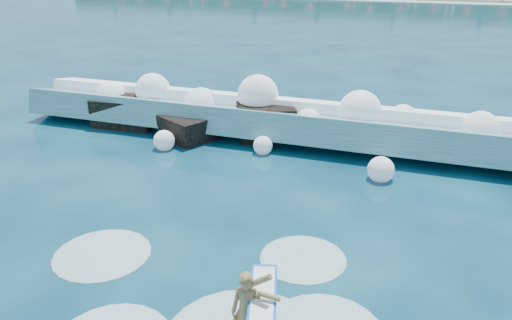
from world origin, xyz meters
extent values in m
plane|color=#07263E|center=(0.00, 0.00, 0.00)|extent=(200.00, 200.00, 0.00)
cube|color=silver|center=(0.00, 67.00, 0.04)|extent=(140.00, 5.00, 0.08)
cube|color=teal|center=(0.40, 7.11, 0.50)|extent=(20.03, 3.05, 1.67)
cube|color=white|center=(0.40, 7.91, 1.00)|extent=(20.03, 1.41, 0.78)
cube|color=black|center=(-5.57, 6.65, 0.45)|extent=(2.56, 2.01, 1.31)
cube|color=black|center=(-2.57, 5.85, 0.35)|extent=(2.26, 2.09, 1.01)
cube|color=black|center=(0.13, 7.05, 0.49)|extent=(2.54, 2.37, 1.41)
imported|color=olive|center=(3.11, -3.16, 0.52)|extent=(0.64, 0.49, 1.57)
cube|color=blue|center=(3.39, -3.11, 0.79)|extent=(1.06, 2.20, 0.05)
cube|color=white|center=(3.39, -3.11, 0.80)|extent=(0.93, 2.01, 0.05)
sphere|color=white|center=(-6.54, 6.95, 0.97)|extent=(1.20, 1.20, 1.20)
sphere|color=white|center=(-4.79, 7.38, 1.26)|extent=(1.42, 1.42, 1.42)
sphere|color=white|center=(-2.65, 7.39, 0.84)|extent=(1.42, 1.42, 1.42)
sphere|color=white|center=(-0.33, 7.51, 1.45)|extent=(1.55, 1.55, 1.55)
sphere|color=white|center=(1.75, 7.19, 0.71)|extent=(0.99, 0.99, 0.99)
sphere|color=white|center=(3.53, 7.43, 1.22)|extent=(1.52, 1.52, 1.52)
sphere|color=white|center=(5.00, 7.88, 0.94)|extent=(1.05, 1.05, 1.05)
sphere|color=white|center=(7.52, 7.30, 1.02)|extent=(1.25, 1.25, 1.25)
sphere|color=white|center=(-2.86, 4.66, 0.29)|extent=(0.75, 0.75, 0.75)
sphere|color=white|center=(0.57, 5.40, 0.28)|extent=(0.67, 0.67, 0.67)
sphere|color=white|center=(4.66, 4.53, 0.31)|extent=(0.83, 0.83, 0.83)
ellipsoid|color=silver|center=(-0.95, -1.80, 0.00)|extent=(2.26, 2.26, 0.11)
ellipsoid|color=silver|center=(3.48, -0.45, 0.00)|extent=(2.01, 2.01, 0.10)
camera|label=1|loc=(5.62, -9.88, 6.45)|focal=35.00mm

